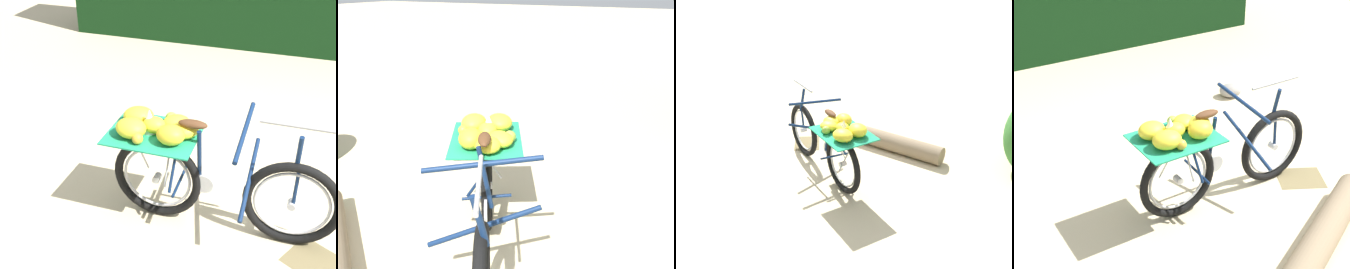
% 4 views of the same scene
% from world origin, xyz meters
% --- Properties ---
extents(ground_plane, '(60.00, 60.00, 0.00)m').
position_xyz_m(ground_plane, '(0.00, 0.00, 0.00)').
color(ground_plane, beige).
extents(bicycle, '(1.71, 1.11, 1.03)m').
position_xyz_m(bicycle, '(0.43, 0.32, 0.53)').
color(bicycle, black).
rests_on(bicycle, ground_plane).
extents(leaf_litter_patch, '(0.44, 0.36, 0.01)m').
position_xyz_m(leaf_litter_patch, '(-0.49, 0.01, 0.00)').
color(leaf_litter_patch, olive).
rests_on(leaf_litter_patch, ground_plane).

